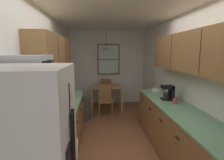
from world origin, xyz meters
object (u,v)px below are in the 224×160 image
at_px(coffee_maker, 169,92).
at_px(mug_by_coffeemaker, 175,101).
at_px(dining_chair_far, 106,90).
at_px(storage_canister, 55,107).
at_px(dining_chair_near, 105,99).
at_px(fruit_bowl, 156,89).
at_px(trash_bin, 85,109).
at_px(microwave_over_range, 31,70).
at_px(dining_table, 106,89).

bearing_deg(coffee_maker, mug_by_coffeemaker, -88.16).
relative_size(dining_chair_far, storage_canister, 4.45).
relative_size(dining_chair_near, fruit_bowl, 4.06).
distance_m(dining_chair_near, dining_chair_far, 1.23).
height_order(trash_bin, mug_by_coffeemaker, mug_by_coffeemaker).
distance_m(microwave_over_range, dining_chair_far, 4.34).
bearing_deg(coffee_maker, storage_canister, -163.47).
xyz_separation_m(dining_chair_far, coffee_maker, (1.07, -2.90, 0.55)).
height_order(dining_chair_far, storage_canister, storage_canister).
xyz_separation_m(microwave_over_range, dining_chair_far, (1.06, 4.06, -1.12)).
xyz_separation_m(dining_table, mug_by_coffeemaker, (1.11, -2.56, 0.31)).
relative_size(dining_table, fruit_bowl, 4.35).
bearing_deg(dining_chair_far, dining_table, -92.25).
distance_m(dining_chair_far, storage_canister, 3.66).
bearing_deg(storage_canister, dining_table, 72.13).
distance_m(dining_table, storage_canister, 3.05).
distance_m(microwave_over_range, fruit_bowl, 2.98).
xyz_separation_m(trash_bin, coffee_maker, (1.73, -1.39, 0.74)).
xyz_separation_m(trash_bin, storage_canister, (-0.30, -1.99, 0.70)).
height_order(storage_canister, fruit_bowl, storage_canister).
relative_size(dining_chair_far, fruit_bowl, 4.06).
bearing_deg(microwave_over_range, coffee_maker, 28.55).
bearing_deg(dining_chair_far, storage_canister, -105.26).
bearing_deg(coffee_maker, trash_bin, 141.21).
xyz_separation_m(dining_chair_near, mug_by_coffeemaker, (1.17, -1.95, 0.45)).
distance_m(trash_bin, fruit_bowl, 1.96).
relative_size(dining_table, trash_bin, 1.58).
bearing_deg(storage_canister, coffee_maker, 16.53).
distance_m(dining_table, trash_bin, 1.14).
bearing_deg(dining_chair_near, fruit_bowl, -36.87).
bearing_deg(fruit_bowl, coffee_maker, -91.67).
relative_size(dining_chair_far, coffee_maker, 3.21).
bearing_deg(dining_chair_far, trash_bin, -113.44).
height_order(trash_bin, coffee_maker, coffee_maker).
bearing_deg(mug_by_coffeemaker, coffee_maker, 91.84).
bearing_deg(trash_bin, coffee_maker, -38.79).
bearing_deg(coffee_maker, dining_table, 115.65).
bearing_deg(mug_by_coffeemaker, dining_chair_far, 108.81).
xyz_separation_m(microwave_over_range, dining_table, (1.04, 3.44, -0.99)).
relative_size(microwave_over_range, fruit_bowl, 2.55).
bearing_deg(coffee_maker, microwave_over_range, -151.45).
xyz_separation_m(dining_chair_near, trash_bin, (-0.56, -0.28, -0.19)).
xyz_separation_m(dining_table, storage_canister, (-0.93, -2.88, 0.36)).
bearing_deg(dining_chair_far, fruit_bowl, -62.66).
relative_size(microwave_over_range, storage_canister, 2.79).
xyz_separation_m(dining_chair_far, storage_canister, (-0.95, -3.50, 0.50)).
distance_m(dining_chair_far, mug_by_coffeemaker, 3.38).
bearing_deg(microwave_over_range, dining_chair_near, 71.08).
bearing_deg(fruit_bowl, dining_chair_far, 117.34).
distance_m(microwave_over_range, storage_canister, 0.84).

